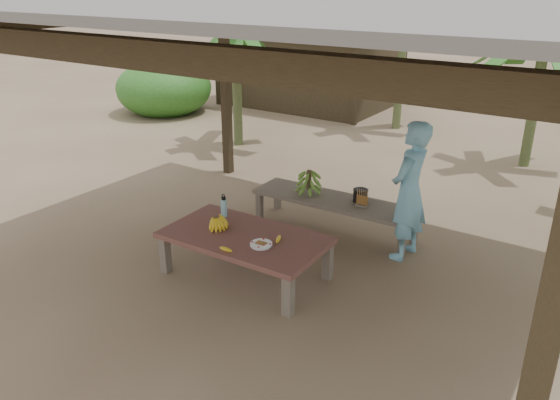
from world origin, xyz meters
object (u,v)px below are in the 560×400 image
Objects in this scene: bench at (334,203)px; water_flask at (224,207)px; plate at (261,244)px; cooking_pot at (360,196)px; work_table at (245,240)px; woman at (409,191)px; ripe_banana_bunch at (216,221)px.

bench is 7.88× the size of water_flask.
water_flask is (-0.83, 0.40, 0.10)m from plate.
work_table is at bearing -108.46° from cooking_pot.
woman is (1.00, 1.56, 0.32)m from plate.
ripe_banana_bunch is 0.70m from plate.
water_flask is (-0.52, 0.28, 0.18)m from work_table.
bench is (0.25, 1.60, -0.04)m from work_table.
ripe_banana_bunch is at bearing -118.88° from cooking_pot.
work_table is 0.34m from plate.
water_flask is at bearing 154.41° from plate.
woman is at bearing 57.27° from plate.
bench is at bearing 59.51° from water_flask.
plate is 0.92m from water_flask.
ripe_banana_bunch is 0.16× the size of woman.
woman reaches higher than plate.
woman is at bearing -10.00° from bench.
bench is 1.33× the size of woman.
bench is 9.28× the size of plate.
bench is 1.15m from woman.
bench is 8.46× the size of ripe_banana_bunch.
work_table is 6.50× the size of water_flask.
work_table is 7.66× the size of plate.
water_flask is 1.80m from cooking_pot.
ripe_banana_bunch is at bearing -44.72° from woman.
work_table is 1.99m from woman.
bench is 1.54m from water_flask.
cooking_pot is at bearing 61.12° from ripe_banana_bunch.
ripe_banana_bunch reaches higher than work_table.
plate is (0.31, -0.11, 0.08)m from work_table.
work_table is at bearing -100.67° from bench.
cooking_pot is (0.96, 1.74, -0.05)m from ripe_banana_bunch.
water_flask is (-0.77, -1.32, 0.22)m from bench.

